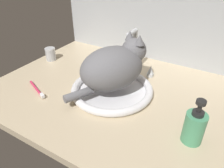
# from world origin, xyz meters

# --- Properties ---
(countertop) EXTENTS (1.15, 0.75, 0.03)m
(countertop) POSITION_xyz_m (0.00, 0.00, 0.01)
(countertop) COLOR #CCB793
(countertop) RESTS_ON ground
(backsplash_wall) EXTENTS (1.15, 0.02, 0.38)m
(backsplash_wall) POSITION_xyz_m (0.00, 0.39, 0.19)
(backsplash_wall) COLOR #B2B7BC
(backsplash_wall) RESTS_ON ground
(sink_basin) EXTENTS (0.34, 0.34, 0.03)m
(sink_basin) POSITION_xyz_m (-0.06, -0.01, 0.04)
(sink_basin) COLOR white
(sink_basin) RESTS_ON countertop
(faucet) EXTENTS (0.21, 0.10, 0.22)m
(faucet) POSITION_xyz_m (-0.06, 0.19, 0.12)
(faucet) COLOR silver
(faucet) RESTS_ON countertop
(cat) EXTENTS (0.29, 0.36, 0.21)m
(cat) POSITION_xyz_m (-0.05, 0.00, 0.15)
(cat) COLOR slate
(cat) RESTS_ON sink_basin
(metal_jar) EXTENTS (0.05, 0.05, 0.07)m
(metal_jar) POSITION_xyz_m (-0.50, 0.09, 0.06)
(metal_jar) COLOR #B2B5BA
(metal_jar) RESTS_ON countertop
(soap_pump_bottle) EXTENTS (0.06, 0.06, 0.16)m
(soap_pump_bottle) POSITION_xyz_m (0.29, -0.12, 0.09)
(soap_pump_bottle) COLOR #4C9E70
(soap_pump_bottle) RESTS_ON countertop
(toothbrush) EXTENTS (0.15, 0.07, 0.02)m
(toothbrush) POSITION_xyz_m (-0.34, -0.17, 0.04)
(toothbrush) COLOR #D83359
(toothbrush) RESTS_ON countertop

